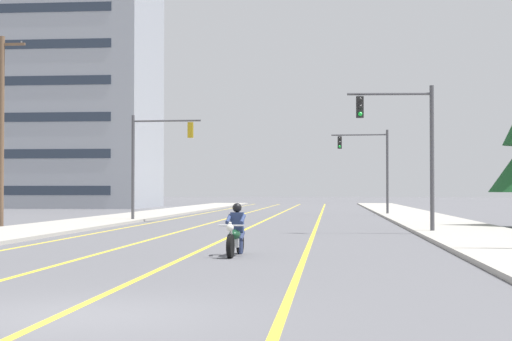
# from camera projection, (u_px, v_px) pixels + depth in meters

# --- Properties ---
(ground_plane) EXTENTS (400.00, 400.00, 0.00)m
(ground_plane) POSITION_uv_depth(u_px,v_px,m) (78.00, 315.00, 11.83)
(ground_plane) COLOR #5B5B60
(lane_stripe_center) EXTENTS (0.16, 100.00, 0.01)m
(lane_stripe_center) POSITION_uv_depth(u_px,v_px,m) (274.00, 216.00, 56.65)
(lane_stripe_center) COLOR yellow
(lane_stripe_center) RESTS_ON ground
(lane_stripe_left) EXTENTS (0.16, 100.00, 0.01)m
(lane_stripe_left) POSITION_uv_depth(u_px,v_px,m) (235.00, 216.00, 56.90)
(lane_stripe_left) COLOR yellow
(lane_stripe_left) RESTS_ON ground
(lane_stripe_right) EXTENTS (0.16, 100.00, 0.01)m
(lane_stripe_right) POSITION_uv_depth(u_px,v_px,m) (320.00, 216.00, 56.36)
(lane_stripe_right) COLOR yellow
(lane_stripe_right) RESTS_ON ground
(lane_stripe_far_left) EXTENTS (0.16, 100.00, 0.01)m
(lane_stripe_far_left) POSITION_uv_depth(u_px,v_px,m) (189.00, 216.00, 57.19)
(lane_stripe_far_left) COLOR yellow
(lane_stripe_far_left) RESTS_ON ground
(sidewalk_kerb_right) EXTENTS (4.40, 110.00, 0.14)m
(sidewalk_kerb_right) POSITION_uv_depth(u_px,v_px,m) (422.00, 218.00, 50.80)
(sidewalk_kerb_right) COLOR #ADA89E
(sidewalk_kerb_right) RESTS_ON ground
(sidewalk_kerb_left) EXTENTS (4.40, 110.00, 0.14)m
(sidewalk_kerb_left) POSITION_uv_depth(u_px,v_px,m) (128.00, 217.00, 52.50)
(sidewalk_kerb_left) COLOR #ADA89E
(sidewalk_kerb_left) RESTS_ON ground
(motorcycle_with_rider) EXTENTS (0.70, 2.19, 1.46)m
(motorcycle_with_rider) POSITION_uv_depth(u_px,v_px,m) (236.00, 235.00, 22.57)
(motorcycle_with_rider) COLOR black
(motorcycle_with_rider) RESTS_ON ground
(traffic_signal_near_right) EXTENTS (3.61, 0.52, 6.20)m
(traffic_signal_near_right) POSITION_uv_depth(u_px,v_px,m) (408.00, 138.00, 33.99)
(traffic_signal_near_right) COLOR #47474C
(traffic_signal_near_right) RESTS_ON ground
(traffic_signal_near_left) EXTENTS (4.12, 0.40, 6.20)m
(traffic_signal_near_left) POSITION_uv_depth(u_px,v_px,m) (152.00, 152.00, 47.35)
(traffic_signal_near_left) COLOR #47474C
(traffic_signal_near_left) RESTS_ON ground
(traffic_signal_mid_right) EXTENTS (4.13, 0.39, 6.20)m
(traffic_signal_mid_right) POSITION_uv_depth(u_px,v_px,m) (371.00, 159.00, 59.07)
(traffic_signal_mid_right) COLOR #47474C
(traffic_signal_mid_right) RESTS_ON ground
(utility_pole_left_near) EXTENTS (2.33, 0.26, 9.42)m
(utility_pole_left_near) POSITION_uv_depth(u_px,v_px,m) (1.00, 127.00, 40.10)
(utility_pole_left_near) COLOR brown
(utility_pole_left_near) RESTS_ON ground
(apartment_building_far_left_block) EXTENTS (28.78, 14.44, 29.10)m
(apartment_building_far_left_block) POSITION_uv_depth(u_px,v_px,m) (19.00, 71.00, 87.20)
(apartment_building_far_left_block) COLOR #999EA8
(apartment_building_far_left_block) RESTS_ON ground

